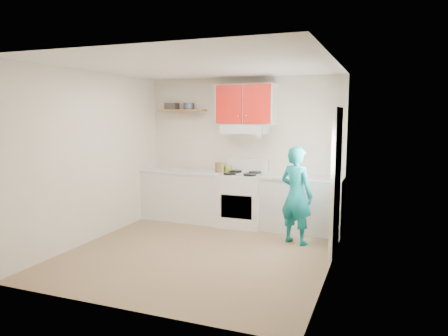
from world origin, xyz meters
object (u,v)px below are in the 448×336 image
at_px(tin, 189,106).
at_px(kettle, 228,168).
at_px(crock, 220,168).
at_px(person, 296,195).
at_px(stove, 242,200).

distance_m(tin, kettle, 1.36).
xyz_separation_m(tin, kettle, (0.79, -0.07, -1.11)).
height_order(tin, crock, tin).
height_order(kettle, crock, crock).
bearing_deg(kettle, person, -30.47).
height_order(tin, kettle, tin).
bearing_deg(stove, person, -31.98).
height_order(crock, person, person).
height_order(stove, tin, tin).
bearing_deg(crock, kettle, 41.85).
bearing_deg(stove, kettle, 157.79).
bearing_deg(stove, crock, 175.67).
bearing_deg(tin, person, -21.70).
relative_size(stove, kettle, 5.48).
bearing_deg(kettle, crock, -138.76).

